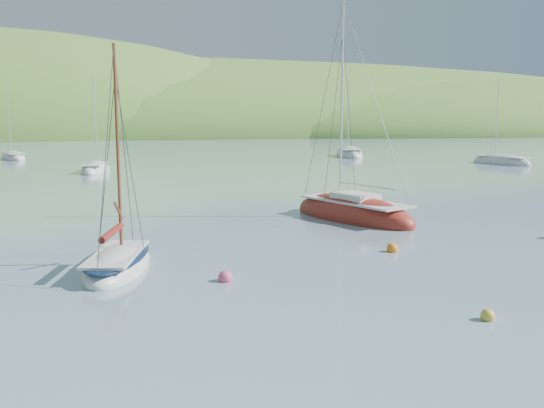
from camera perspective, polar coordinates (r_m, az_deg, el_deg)
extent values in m
plane|color=gray|center=(18.74, 2.77, -9.13)|extent=(700.00, 700.00, 0.00)
ellipsoid|color=#3E762D|center=(187.37, -11.08, 6.61)|extent=(440.00, 110.00, 44.00)
ellipsoid|color=#3E762D|center=(201.03, 15.76, 6.57)|extent=(240.00, 100.00, 34.00)
ellipsoid|color=silver|center=(23.09, -14.32, -5.74)|extent=(3.20, 6.02, 1.40)
cube|color=beige|center=(22.86, -14.43, -4.58)|extent=(2.43, 4.68, 0.10)
cylinder|color=brown|center=(23.10, -14.31, 5.01)|extent=(0.12, 0.12, 7.62)
ellipsoid|color=#0A1C35|center=(22.99, -14.35, -4.76)|extent=(3.15, 5.95, 0.24)
cylinder|color=maroon|center=(22.13, -14.86, -2.62)|extent=(0.79, 2.73, 0.24)
ellipsoid|color=maroon|center=(33.21, 7.60, -1.12)|extent=(6.12, 8.99, 2.35)
cube|color=beige|center=(32.96, 7.83, 0.26)|extent=(4.68, 6.97, 0.10)
cylinder|color=silver|center=(33.50, 6.58, 9.49)|extent=(0.12, 0.12, 10.66)
cube|color=beige|center=(32.93, 7.84, 0.67)|extent=(2.43, 2.83, 0.42)
cylinder|color=silver|center=(32.24, 8.92, 1.68)|extent=(1.73, 3.78, 0.09)
ellipsoid|color=silver|center=(61.99, -16.27, 3.04)|extent=(3.32, 7.14, 1.88)
cube|color=beige|center=(61.80, -16.32, 3.64)|extent=(2.50, 5.56, 0.10)
cylinder|color=silver|center=(62.55, -16.31, 7.45)|extent=(0.12, 0.12, 8.26)
ellipsoid|color=silver|center=(82.05, 7.28, 4.59)|extent=(4.69, 9.51, 2.47)
cube|color=beige|center=(81.82, 7.31, 5.19)|extent=(3.55, 7.40, 0.10)
cylinder|color=silver|center=(82.95, 7.23, 8.98)|extent=(0.12, 0.12, 10.92)
ellipsoid|color=silver|center=(82.69, -23.18, 3.98)|extent=(4.90, 7.40, 1.91)
cube|color=beige|center=(82.51, -23.19, 4.44)|extent=(3.74, 5.74, 0.10)
cylinder|color=silver|center=(83.33, -23.50, 7.32)|extent=(0.12, 0.12, 8.39)
ellipsoid|color=silver|center=(73.74, 20.77, 3.65)|extent=(5.08, 7.85, 2.02)
cube|color=beige|center=(73.61, 20.89, 4.20)|extent=(3.88, 6.09, 0.10)
cylinder|color=silver|center=(74.06, 20.42, 7.66)|extent=(0.12, 0.12, 8.89)
sphere|color=gold|center=(18.09, 19.65, -9.89)|extent=(0.40, 0.40, 0.40)
sphere|color=#CD4764|center=(20.90, -4.43, -6.93)|extent=(0.50, 0.50, 0.50)
sphere|color=orange|center=(25.67, 11.26, -4.16)|extent=(0.49, 0.49, 0.49)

